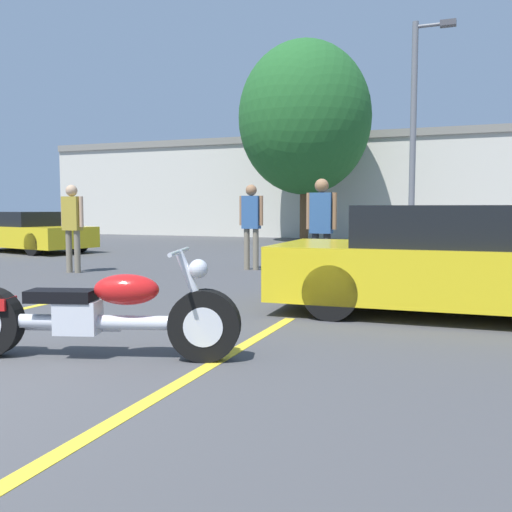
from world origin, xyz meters
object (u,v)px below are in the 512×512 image
(tree_background, at_px, (305,118))
(spectator_by_show_car, at_px, (321,221))
(light_pole, at_px, (416,125))
(spectator_near_motorcycle, at_px, (72,220))
(motorcycle, at_px, (95,315))
(show_car_hood_open, at_px, (455,262))
(parked_car_left_row, at_px, (30,233))
(spectator_midground, at_px, (251,219))

(tree_background, distance_m, spectator_by_show_car, 12.52)
(light_pole, distance_m, spectator_near_motorcycle, 10.47)
(motorcycle, bearing_deg, show_car_hood_open, 33.12)
(motorcycle, bearing_deg, spectator_near_motorcycle, 113.61)
(motorcycle, distance_m, spectator_near_motorcycle, 6.89)
(motorcycle, xyz_separation_m, show_car_hood_open, (2.75, 3.28, 0.25))
(motorcycle, height_order, spectator_by_show_car, spectator_by_show_car)
(motorcycle, relative_size, show_car_hood_open, 0.56)
(motorcycle, relative_size, spectator_by_show_car, 1.37)
(light_pole, bearing_deg, spectator_near_motorcycle, -124.08)
(parked_car_left_row, height_order, spectator_midground, spectator_midground)
(spectator_by_show_car, relative_size, spectator_midground, 1.00)
(spectator_midground, bearing_deg, spectator_by_show_car, -40.74)
(show_car_hood_open, bearing_deg, light_pole, 96.21)
(motorcycle, relative_size, spectator_near_motorcycle, 1.40)
(parked_car_left_row, relative_size, spectator_by_show_car, 2.46)
(light_pole, distance_m, motorcycle, 14.06)
(show_car_hood_open, bearing_deg, spectator_by_show_car, 134.69)
(tree_background, bearing_deg, parked_car_left_row, -128.70)
(tree_background, bearing_deg, show_car_hood_open, -66.41)
(parked_car_left_row, bearing_deg, spectator_near_motorcycle, -26.39)
(show_car_hood_open, bearing_deg, tree_background, 111.34)
(spectator_near_motorcycle, bearing_deg, spectator_by_show_car, 1.30)
(light_pole, bearing_deg, parked_car_left_row, -156.94)
(light_pole, xyz_separation_m, spectator_by_show_car, (-0.66, -8.27, -2.65))
(tree_background, bearing_deg, spectator_near_motorcycle, -96.54)
(motorcycle, distance_m, parked_car_left_row, 13.00)
(motorcycle, xyz_separation_m, spectator_near_motorcycle, (-4.46, 5.22, 0.66))
(light_pole, relative_size, motorcycle, 2.75)
(show_car_hood_open, height_order, spectator_midground, show_car_hood_open)
(light_pole, xyz_separation_m, spectator_midground, (-2.58, -6.61, -2.66))
(parked_car_left_row, height_order, spectator_near_motorcycle, spectator_near_motorcycle)
(parked_car_left_row, distance_m, spectator_by_show_car, 10.51)
(light_pole, height_order, spectator_by_show_car, light_pole)
(show_car_hood_open, distance_m, spectator_midground, 5.56)
(tree_background, relative_size, parked_car_left_row, 1.71)
(light_pole, relative_size, spectator_midground, 3.79)
(show_car_hood_open, bearing_deg, spectator_near_motorcycle, 162.71)
(spectator_near_motorcycle, xyz_separation_m, spectator_by_show_car, (5.01, 0.11, 0.02))
(tree_background, height_order, show_car_hood_open, tree_background)
(motorcycle, height_order, spectator_near_motorcycle, spectator_near_motorcycle)
(tree_background, xyz_separation_m, spectator_near_motorcycle, (-1.32, -11.54, -3.57))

